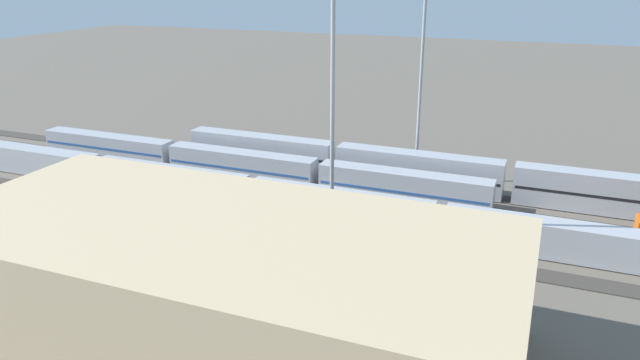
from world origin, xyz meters
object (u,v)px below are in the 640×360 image
at_px(light_mast_0, 423,35).
at_px(light_mast_1, 333,66).
at_px(train_on_track_1, 242,164).
at_px(train_on_track_3, 338,206).
at_px(maintenance_shed, 222,283).
at_px(train_on_track_0, 418,170).

distance_m(light_mast_0, light_mast_1, 26.77).
distance_m(train_on_track_1, train_on_track_3, 21.24).
height_order(train_on_track_3, maintenance_shed, maintenance_shed).
bearing_deg(train_on_track_3, light_mast_0, -105.03).
relative_size(train_on_track_0, maintenance_shed, 1.54).
distance_m(train_on_track_3, light_mast_0, 26.73).
bearing_deg(maintenance_shed, light_mast_1, -98.11).
bearing_deg(maintenance_shed, light_mast_0, -97.01).
height_order(light_mast_1, maintenance_shed, light_mast_1).
bearing_deg(light_mast_1, train_on_track_0, -99.91).
xyz_separation_m(train_on_track_0, train_on_track_1, (24.84, 5.00, -0.62)).
distance_m(train_on_track_1, light_mast_1, 32.85).
bearing_deg(train_on_track_0, maintenance_shed, 80.89).
bearing_deg(train_on_track_3, train_on_track_1, -28.09).
relative_size(train_on_track_1, maintenance_shed, 1.54).
bearing_deg(light_mast_1, maintenance_shed, 81.89).
height_order(train_on_track_1, train_on_track_3, same).
distance_m(light_mast_1, maintenance_shed, 23.52).
height_order(train_on_track_0, maintenance_shed, maintenance_shed).
relative_size(light_mast_1, maintenance_shed, 0.69).
bearing_deg(maintenance_shed, train_on_track_3, -91.01).
relative_size(train_on_track_3, light_mast_1, 3.72).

